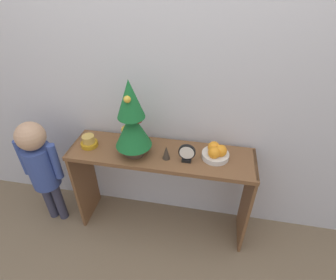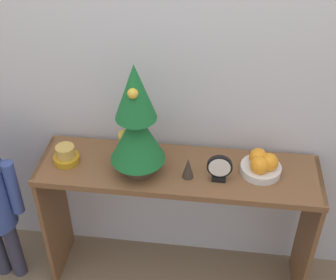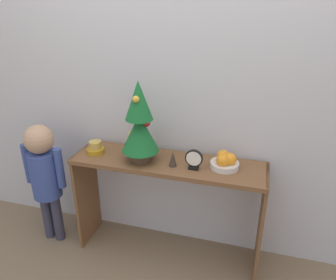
{
  "view_description": "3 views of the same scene",
  "coord_description": "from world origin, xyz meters",
  "px_view_note": "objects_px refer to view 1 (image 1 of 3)",
  "views": [
    {
      "loc": [
        0.31,
        -1.19,
        1.85
      ],
      "look_at": [
        0.06,
        0.13,
        0.89
      ],
      "focal_mm": 28.0,
      "sensor_mm": 36.0,
      "label": 1
    },
    {
      "loc": [
        0.15,
        -1.41,
        2.11
      ],
      "look_at": [
        -0.05,
        0.18,
        0.9
      ],
      "focal_mm": 50.0,
      "sensor_mm": 36.0,
      "label": 2
    },
    {
      "loc": [
        0.52,
        -1.64,
        1.74
      ],
      "look_at": [
        -0.01,
        0.2,
        0.88
      ],
      "focal_mm": 35.0,
      "sensor_mm": 36.0,
      "label": 3
    }
  ],
  "objects_px": {
    "singing_bowl": "(89,142)",
    "figurine": "(166,152)",
    "child_figure": "(40,163)",
    "fruit_bowl": "(216,152)",
    "desk_clock": "(187,153)",
    "mini_tree": "(132,121)"
  },
  "relations": [
    {
      "from": "mini_tree",
      "to": "child_figure",
      "type": "height_order",
      "value": "mini_tree"
    },
    {
      "from": "fruit_bowl",
      "to": "mini_tree",
      "type": "bearing_deg",
      "value": -174.26
    },
    {
      "from": "mini_tree",
      "to": "child_figure",
      "type": "distance_m",
      "value": 0.83
    },
    {
      "from": "figurine",
      "to": "child_figure",
      "type": "relative_size",
      "value": 0.11
    },
    {
      "from": "desk_clock",
      "to": "figurine",
      "type": "relative_size",
      "value": 1.3
    },
    {
      "from": "desk_clock",
      "to": "figurine",
      "type": "xyz_separation_m",
      "value": [
        -0.13,
        0.0,
        -0.01
      ]
    },
    {
      "from": "desk_clock",
      "to": "figurine",
      "type": "distance_m",
      "value": 0.14
    },
    {
      "from": "mini_tree",
      "to": "desk_clock",
      "type": "xyz_separation_m",
      "value": [
        0.35,
        -0.02,
        -0.19
      ]
    },
    {
      "from": "fruit_bowl",
      "to": "figurine",
      "type": "relative_size",
      "value": 1.78
    },
    {
      "from": "singing_bowl",
      "to": "child_figure",
      "type": "relative_size",
      "value": 0.13
    },
    {
      "from": "fruit_bowl",
      "to": "desk_clock",
      "type": "xyz_separation_m",
      "value": [
        -0.18,
        -0.07,
        0.02
      ]
    },
    {
      "from": "fruit_bowl",
      "to": "desk_clock",
      "type": "relative_size",
      "value": 1.37
    },
    {
      "from": "fruit_bowl",
      "to": "figurine",
      "type": "bearing_deg",
      "value": -168.05
    },
    {
      "from": "fruit_bowl",
      "to": "singing_bowl",
      "type": "relative_size",
      "value": 1.52
    },
    {
      "from": "mini_tree",
      "to": "child_figure",
      "type": "bearing_deg",
      "value": -175.13
    },
    {
      "from": "singing_bowl",
      "to": "figurine",
      "type": "xyz_separation_m",
      "value": [
        0.56,
        -0.04,
        0.02
      ]
    },
    {
      "from": "child_figure",
      "to": "fruit_bowl",
      "type": "bearing_deg",
      "value": 5.24
    },
    {
      "from": "mini_tree",
      "to": "figurine",
      "type": "bearing_deg",
      "value": -3.42
    },
    {
      "from": "mini_tree",
      "to": "fruit_bowl",
      "type": "relative_size",
      "value": 2.96
    },
    {
      "from": "mini_tree",
      "to": "singing_bowl",
      "type": "xyz_separation_m",
      "value": [
        -0.34,
        0.02,
        -0.22
      ]
    },
    {
      "from": "figurine",
      "to": "singing_bowl",
      "type": "bearing_deg",
      "value": 176.37
    },
    {
      "from": "singing_bowl",
      "to": "child_figure",
      "type": "height_order",
      "value": "child_figure"
    }
  ]
}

